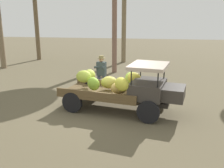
# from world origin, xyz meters

# --- Properties ---
(ground_plane) EXTENTS (60.00, 60.00, 0.00)m
(ground_plane) POSITION_xyz_m (0.00, 0.00, 0.00)
(ground_plane) COLOR brown
(truck) EXTENTS (4.63, 2.41, 1.82)m
(truck) POSITION_xyz_m (0.57, -0.09, 0.88)
(truck) COLOR #39342F
(truck) RESTS_ON ground
(farmer) EXTENTS (0.52, 0.49, 1.73)m
(farmer) POSITION_xyz_m (-0.81, 1.91, 0.99)
(farmer) COLOR #4C5471
(farmer) RESTS_ON ground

